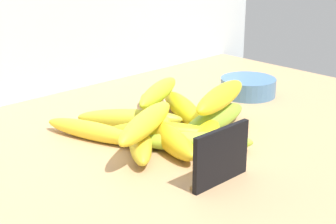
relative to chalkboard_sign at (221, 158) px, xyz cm
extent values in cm
cube|color=tan|center=(8.85, 15.91, -5.36)|extent=(110.00, 76.00, 3.00)
cube|color=black|center=(0.00, -0.07, 0.34)|extent=(11.00, 0.80, 8.40)
cube|color=olive|center=(0.00, 0.73, -3.56)|extent=(9.90, 1.20, 0.60)
cylinder|color=teal|center=(36.45, 23.29, -1.90)|extent=(12.17, 12.17, 3.91)
ellipsoid|color=yellow|center=(-3.74, 25.97, -2.23)|extent=(8.99, 19.83, 3.25)
ellipsoid|color=gold|center=(2.61, 12.77, -1.84)|extent=(8.81, 15.91, 4.03)
ellipsoid|color=gold|center=(-1.51, 16.28, -2.00)|extent=(13.09, 15.24, 3.72)
ellipsoid|color=gold|center=(11.29, 26.45, -2.13)|extent=(12.33, 18.80, 3.45)
ellipsoid|color=#9BC034|center=(5.52, 9.98, -2.15)|extent=(15.61, 15.81, 3.41)
ellipsoid|color=yellow|center=(15.44, 22.78, -1.85)|extent=(12.08, 19.31, 4.01)
ellipsoid|color=yellow|center=(3.31, 16.56, -1.88)|extent=(15.53, 16.18, 3.96)
ellipsoid|color=yellow|center=(11.47, 12.69, -2.18)|extent=(18.00, 12.01, 3.35)
ellipsoid|color=#84B132|center=(15.08, 14.36, -1.81)|extent=(18.60, 6.59, 4.09)
ellipsoid|color=gold|center=(4.67, 25.98, -2.06)|extent=(15.76, 16.91, 3.60)
ellipsoid|color=yellow|center=(-1.15, 14.79, 1.71)|extent=(18.97, 11.71, 3.70)
ellipsoid|color=#AFC629|center=(12.34, 26.43, 1.35)|extent=(17.76, 11.45, 3.51)
ellipsoid|color=yellow|center=(16.56, 14.35, 2.24)|extent=(19.62, 9.86, 4.01)
camera|label=1|loc=(-51.99, -43.28, 30.60)|focal=55.04mm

